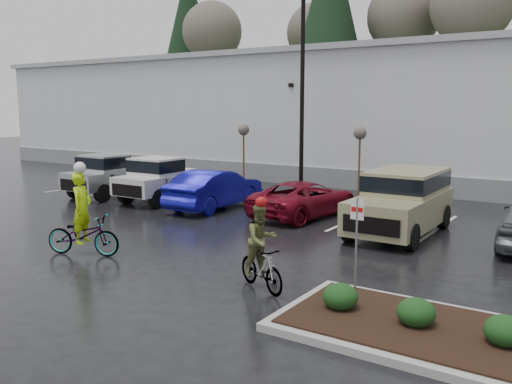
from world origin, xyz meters
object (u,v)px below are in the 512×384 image
Objects in this scene: cyclist_olive at (261,256)px; lamppost at (302,72)px; car_blue at (215,189)px; sapling_mid at (360,137)px; car_red at (304,199)px; pickup_silver at (119,174)px; fire_lane_sign at (357,234)px; sapling_west at (244,133)px; suv_tan at (400,203)px; cyclist_hivis at (83,227)px; pickup_white at (170,178)px.

lamppost is at bearing 49.91° from cyclist_olive.
cyclist_olive is (6.97, -7.34, -0.00)m from car_blue.
car_red is (0.18, -5.62, -2.06)m from sapling_mid.
sapling_mid is 0.62× the size of pickup_silver.
fire_lane_sign is 8.85m from car_red.
pickup_silver is (-9.46, -5.99, -1.75)m from sapling_mid.
sapling_mid reaches higher than fire_lane_sign.
fire_lane_sign reaches higher than cyclist_olive.
sapling_west is 1.49× the size of cyclist_olive.
sapling_mid is 1.45× the size of fire_lane_sign.
suv_tan is (13.62, -0.52, 0.05)m from pickup_silver.
cyclist_hivis reaches higher than cyclist_olive.
pickup_silver is at bearing 9.75° from car_red.
fire_lane_sign is 6.41m from suv_tan.
sapling_mid is 7.91m from suv_tan.
cyclist_hivis is at bearing -47.94° from pickup_silver.
car_blue is at bearing 68.45° from cyclist_olive.
cyclist_hivis reaches higher than suv_tan.
sapling_west is 6.90m from pickup_silver.
sapling_mid is (2.50, 1.00, -2.96)m from lamppost.
fire_lane_sign is at bearing -67.51° from sapling_mid.
sapling_west is at bearing 148.60° from suv_tan.
sapling_west reaches higher than fire_lane_sign.
car_blue is 10.12m from cyclist_olive.
pickup_silver is 10.53m from cyclist_hivis.
suv_tan is at bearing 18.24° from cyclist_olive.
fire_lane_sign is at bearing 141.36° from car_blue.
car_blue is (-3.64, -6.18, -1.93)m from sapling_mid.
fire_lane_sign reaches higher than car_red.
sapling_mid is 0.66× the size of car_red.
sapling_west is (-4.00, 1.00, -2.96)m from lamppost.
lamppost is 4.30× the size of cyclist_olive.
fire_lane_sign reaches higher than pickup_silver.
lamppost reaches higher than pickup_white.
cyclist_hivis reaches higher than car_red.
lamppost is at bearing -52.34° from car_red.
suv_tan is 1.95× the size of cyclist_hivis.
pickup_white is at bearing -11.32° from car_blue.
car_red is 0.95× the size of suv_tan.
pickup_silver is 1.07× the size of car_red.
sapling_mid reaches higher than car_red.
sapling_mid reaches higher than suv_tan.
sapling_west is at bearing 165.96° from lamppost.
cyclist_olive is (3.16, -7.90, 0.12)m from car_red.
fire_lane_sign is at bearing -56.54° from lamppost.
pickup_white is at bearing 76.45° from cyclist_olive.
sapling_west is 5.99m from pickup_white.
suv_tan reaches higher than car_red.
car_blue is at bearing -65.16° from sapling_west.
sapling_west reaches higher than car_blue.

